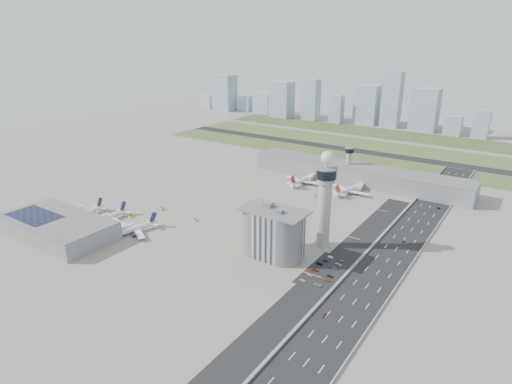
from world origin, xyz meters
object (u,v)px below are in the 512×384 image
Objects in this scene: tug_0 at (107,218)px; car_lot_9 at (334,268)px; control_tower at (325,196)px; car_hw_1 at (402,241)px; airplane_near_b at (106,216)px; car_hw_4 at (437,185)px; tug_3 at (195,220)px; car_hw_2 at (439,208)px; airplane_near_a at (84,212)px; car_lot_1 at (310,275)px; car_lot_6 at (318,285)px; airplane_far_b at (351,186)px; jet_bridge_near_1 at (89,223)px; airplane_near_c at (131,227)px; car_lot_0 at (303,280)px; jet_bridge_far_1 at (362,186)px; tug_5 at (326,194)px; secondary_tower at (349,161)px; car_lot_2 at (314,270)px; car_lot_5 at (331,257)px; car_lot_8 at (330,276)px; airplane_far_a at (304,177)px; car_lot_3 at (320,264)px; tug_4 at (315,196)px; car_lot_11 at (342,261)px; jet_bridge_near_2 at (116,233)px; tug_2 at (162,209)px; car_lot_7 at (326,280)px; admin_building at (273,233)px; jet_bridge_near_0 at (65,214)px; tug_1 at (131,216)px; car_lot_4 at (326,261)px; jet_bridge_far_0 at (313,176)px; car_hw_0 at (324,315)px.

tug_0 is 176.79m from car_lot_9.
control_tower is 16.14× the size of car_hw_1.
airplane_near_b is 11.14× the size of car_hw_4.
car_hw_2 is at bearing 134.25° from tug_3.
airplane_near_a reaches higher than car_hw_1.
car_lot_9 is 1.01× the size of car_hw_2.
car_lot_1 is 11.18m from car_lot_6.
airplane_far_b is 219.75m from jet_bridge_near_1.
car_lot_0 is (130.03, 12.55, -5.04)m from airplane_near_c.
tug_5 is (-20.28, -33.71, -1.82)m from jet_bridge_far_1.
secondary_tower is at bearing 11.00° from car_lot_6.
control_tower is at bearing 12.64° from car_lot_2.
car_lot_1 is (130.73, 20.47, -5.09)m from airplane_near_c.
car_lot_5 is 23.30m from car_lot_8.
airplane_far_a is 156.32m from car_lot_3.
car_lot_11 is at bearing 144.85° from tug_4.
jet_bridge_near_2 and jet_bridge_far_1 have the same top height.
airplane_near_b is at bearing -50.09° from tug_3.
tug_3 is 0.84× the size of car_hw_4.
car_lot_11 is at bearing -7.14° from car_lot_6.
car_lot_7 is at bearing 107.90° from tug_2.
car_lot_11 is (154.08, 1.83, -0.41)m from tug_2.
secondary_tower is 8.75× the size of car_lot_8.
airplane_near_a is at bearing 94.56° from car_lot_11.
car_hw_2 is (91.70, -30.53, -18.26)m from secondary_tower.
admin_building is 10.66× the size of car_lot_3.
tug_5 is 100.47m from car_hw_1.
jet_bridge_near_0 is (-143.00, -211.00, -15.95)m from secondary_tower.
car_lot_8 is at bearing 174.79° from car_lot_11.
car_lot_11 is (162.94, 26.65, -0.36)m from tug_1.
tug_2 is at bearing 83.94° from car_lot_4.
airplane_far_b is 12.02× the size of car_lot_0.
jet_bridge_near_1 is 183.48m from car_lot_11.
tug_5 is (93.69, 106.37, 0.07)m from tug_2.
tug_2 reaches higher than car_lot_9.
jet_bridge_far_0 is at bearing -5.91° from jet_bridge_near_2.
car_lot_1 is at bearing 116.31° from car_lot_8.
jet_bridge_near_1 is at bearing 96.54° from car_lot_2.
control_tower reaches higher than car_lot_6.
car_lot_6 is at bearing 34.81° from tug_0.
jet_bridge_far_1 is 4.68× the size of tug_3.
car_lot_1 is 1.08× the size of car_hw_0.
tug_2 is (-14.87, 44.17, -4.72)m from airplane_near_c.
jet_bridge_near_1 is 3.55× the size of car_lot_3.
tug_4 is 142.92m from car_lot_6.
airplane_near_a reaches higher than tug_2.
airplane_near_c reaches higher than car_lot_4.
tug_4 is at bearing 31.10° from car_lot_7.
jet_bridge_near_1 is 306.21m from car_hw_4.
jet_bridge_far_0 is (-28.00, -18.00, -15.95)m from secondary_tower.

